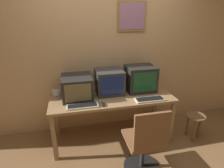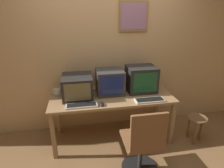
{
  "view_description": "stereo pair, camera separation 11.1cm",
  "coord_description": "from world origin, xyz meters",
  "px_view_note": "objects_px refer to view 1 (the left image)",
  "views": [
    {
      "loc": [
        -0.56,
        -1.63,
        1.91
      ],
      "look_at": [
        0.0,
        0.83,
        0.93
      ],
      "focal_mm": 30.0,
      "sensor_mm": 36.0,
      "label": 1
    },
    {
      "loc": [
        -0.45,
        -1.65,
        1.91
      ],
      "look_at": [
        0.0,
        0.83,
        0.93
      ],
      "focal_mm": 30.0,
      "sensor_mm": 36.0,
      "label": 2
    }
  ],
  "objects_px": {
    "monitor_center": "(109,82)",
    "office_chair": "(145,145)",
    "keyboard_side": "(150,99)",
    "monitor_right": "(140,78)",
    "monitor_left": "(77,87)",
    "keyboard_main": "(83,106)",
    "desk_clock": "(56,93)",
    "mouse_near_keyboard": "(102,104)",
    "side_stool": "(195,121)"
  },
  "relations": [
    {
      "from": "monitor_right",
      "to": "side_stool",
      "type": "xyz_separation_m",
      "value": [
        0.77,
        -0.44,
        -0.62
      ]
    },
    {
      "from": "monitor_right",
      "to": "monitor_left",
      "type": "bearing_deg",
      "value": -177.1
    },
    {
      "from": "keyboard_main",
      "to": "keyboard_side",
      "type": "xyz_separation_m",
      "value": [
        0.95,
        -0.01,
        -0.0
      ]
    },
    {
      "from": "monitor_left",
      "to": "monitor_right",
      "type": "relative_size",
      "value": 1.05
    },
    {
      "from": "monitor_left",
      "to": "keyboard_main",
      "type": "bearing_deg",
      "value": -82.53
    },
    {
      "from": "keyboard_side",
      "to": "mouse_near_keyboard",
      "type": "bearing_deg",
      "value": -179.43
    },
    {
      "from": "monitor_center",
      "to": "mouse_near_keyboard",
      "type": "relative_size",
      "value": 3.37
    },
    {
      "from": "monitor_left",
      "to": "monitor_center",
      "type": "xyz_separation_m",
      "value": [
        0.49,
        0.06,
        0.02
      ]
    },
    {
      "from": "monitor_left",
      "to": "desk_clock",
      "type": "height_order",
      "value": "monitor_left"
    },
    {
      "from": "monitor_right",
      "to": "keyboard_main",
      "type": "distance_m",
      "value": 1.03
    },
    {
      "from": "desk_clock",
      "to": "keyboard_main",
      "type": "bearing_deg",
      "value": -50.82
    },
    {
      "from": "mouse_near_keyboard",
      "to": "desk_clock",
      "type": "distance_m",
      "value": 0.76
    },
    {
      "from": "monitor_center",
      "to": "side_stool",
      "type": "relative_size",
      "value": 0.97
    },
    {
      "from": "monitor_left",
      "to": "desk_clock",
      "type": "distance_m",
      "value": 0.35
    },
    {
      "from": "keyboard_main",
      "to": "mouse_near_keyboard",
      "type": "height_order",
      "value": "mouse_near_keyboard"
    },
    {
      "from": "mouse_near_keyboard",
      "to": "desk_clock",
      "type": "bearing_deg",
      "value": 144.1
    },
    {
      "from": "desk_clock",
      "to": "office_chair",
      "type": "distance_m",
      "value": 1.46
    },
    {
      "from": "keyboard_main",
      "to": "desk_clock",
      "type": "bearing_deg",
      "value": 129.18
    },
    {
      "from": "monitor_left",
      "to": "office_chair",
      "type": "height_order",
      "value": "monitor_left"
    },
    {
      "from": "mouse_near_keyboard",
      "to": "office_chair",
      "type": "relative_size",
      "value": 0.13
    },
    {
      "from": "keyboard_main",
      "to": "side_stool",
      "type": "bearing_deg",
      "value": -2.17
    },
    {
      "from": "desk_clock",
      "to": "side_stool",
      "type": "xyz_separation_m",
      "value": [
        2.06,
        -0.5,
        -0.47
      ]
    },
    {
      "from": "keyboard_side",
      "to": "monitor_right",
      "type": "bearing_deg",
      "value": 91.16
    },
    {
      "from": "monitor_center",
      "to": "office_chair",
      "type": "relative_size",
      "value": 0.44
    },
    {
      "from": "keyboard_main",
      "to": "office_chair",
      "type": "relative_size",
      "value": 0.45
    },
    {
      "from": "monitor_right",
      "to": "keyboard_side",
      "type": "distance_m",
      "value": 0.42
    },
    {
      "from": "monitor_left",
      "to": "monitor_right",
      "type": "bearing_deg",
      "value": 2.9
    },
    {
      "from": "monitor_left",
      "to": "monitor_center",
      "type": "relative_size",
      "value": 1.15
    },
    {
      "from": "monitor_right",
      "to": "mouse_near_keyboard",
      "type": "relative_size",
      "value": 3.7
    },
    {
      "from": "monitor_right",
      "to": "keyboard_side",
      "type": "relative_size",
      "value": 1.06
    },
    {
      "from": "monitor_right",
      "to": "keyboard_side",
      "type": "xyz_separation_m",
      "value": [
        0.01,
        -0.38,
        -0.18
      ]
    },
    {
      "from": "keyboard_main",
      "to": "mouse_near_keyboard",
      "type": "distance_m",
      "value": 0.27
    },
    {
      "from": "mouse_near_keyboard",
      "to": "monitor_right",
      "type": "bearing_deg",
      "value": 29.81
    },
    {
      "from": "desk_clock",
      "to": "office_chair",
      "type": "height_order",
      "value": "office_chair"
    },
    {
      "from": "monitor_center",
      "to": "office_chair",
      "type": "bearing_deg",
      "value": -74.88
    },
    {
      "from": "monitor_right",
      "to": "mouse_near_keyboard",
      "type": "xyz_separation_m",
      "value": [
        -0.68,
        -0.39,
        -0.18
      ]
    },
    {
      "from": "mouse_near_keyboard",
      "to": "desk_clock",
      "type": "height_order",
      "value": "desk_clock"
    },
    {
      "from": "monitor_center",
      "to": "keyboard_main",
      "type": "bearing_deg",
      "value": -139.59
    },
    {
      "from": "mouse_near_keyboard",
      "to": "office_chair",
      "type": "xyz_separation_m",
      "value": [
        0.42,
        -0.51,
        -0.35
      ]
    },
    {
      "from": "monitor_left",
      "to": "monitor_right",
      "type": "distance_m",
      "value": 0.99
    },
    {
      "from": "monitor_left",
      "to": "keyboard_side",
      "type": "height_order",
      "value": "monitor_left"
    },
    {
      "from": "keyboard_main",
      "to": "keyboard_side",
      "type": "distance_m",
      "value": 0.95
    },
    {
      "from": "keyboard_main",
      "to": "keyboard_side",
      "type": "height_order",
      "value": "same"
    },
    {
      "from": "desk_clock",
      "to": "monitor_center",
      "type": "bearing_deg",
      "value": -3.73
    },
    {
      "from": "monitor_left",
      "to": "side_stool",
      "type": "bearing_deg",
      "value": -12.45
    },
    {
      "from": "mouse_near_keyboard",
      "to": "side_stool",
      "type": "relative_size",
      "value": 0.29
    },
    {
      "from": "keyboard_main",
      "to": "office_chair",
      "type": "distance_m",
      "value": 0.93
    },
    {
      "from": "monitor_right",
      "to": "office_chair",
      "type": "distance_m",
      "value": 1.07
    },
    {
      "from": "monitor_center",
      "to": "office_chair",
      "type": "height_order",
      "value": "monitor_center"
    },
    {
      "from": "office_chair",
      "to": "side_stool",
      "type": "bearing_deg",
      "value": 24.2
    }
  ]
}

